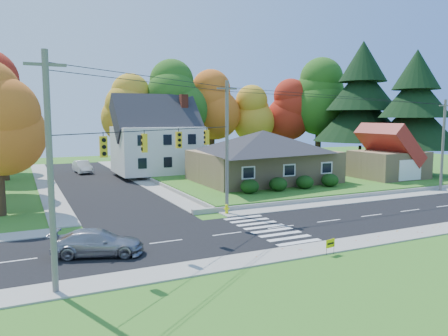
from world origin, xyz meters
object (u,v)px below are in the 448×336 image
object	(u,v)px
ranch_house	(263,155)
silver_sedan	(98,242)
white_car	(82,167)
fire_hydrant	(227,209)

from	to	relation	value
ranch_house	silver_sedan	xyz separation A→B (m)	(-20.05, -16.86, -2.55)
ranch_house	silver_sedan	distance (m)	26.32
white_car	ranch_house	bearing A→B (deg)	-54.58
silver_sedan	fire_hydrant	distance (m)	12.06
ranch_house	white_car	distance (m)	25.01
silver_sedan	ranch_house	bearing A→B (deg)	-30.38
silver_sedan	white_car	xyz separation A→B (m)	(3.97, 35.86, 0.11)
silver_sedan	fire_hydrant	bearing A→B (deg)	-40.78
white_car	silver_sedan	bearing A→B (deg)	-101.14
silver_sedan	white_car	bearing A→B (deg)	13.24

